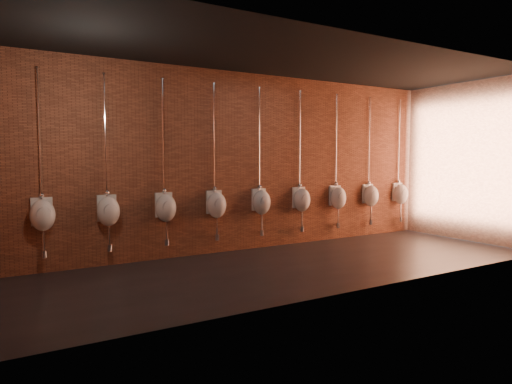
% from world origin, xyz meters
% --- Properties ---
extents(ground, '(8.50, 8.50, 0.00)m').
position_xyz_m(ground, '(0.00, 0.00, 0.00)').
color(ground, black).
rests_on(ground, ground).
extents(room_shell, '(8.54, 3.04, 3.22)m').
position_xyz_m(room_shell, '(0.00, 0.00, 2.01)').
color(room_shell, black).
rests_on(room_shell, ground).
extents(urinal_1, '(0.36, 0.32, 2.71)m').
position_xyz_m(urinal_1, '(-3.46, 1.38, 0.88)').
color(urinal_1, silver).
rests_on(urinal_1, ground).
extents(urinal_2, '(0.36, 0.32, 2.71)m').
position_xyz_m(urinal_2, '(-2.55, 1.38, 0.88)').
color(urinal_2, silver).
rests_on(urinal_2, ground).
extents(urinal_3, '(0.36, 0.32, 2.71)m').
position_xyz_m(urinal_3, '(-1.63, 1.38, 0.88)').
color(urinal_3, silver).
rests_on(urinal_3, ground).
extents(urinal_4, '(0.36, 0.32, 2.71)m').
position_xyz_m(urinal_4, '(-0.72, 1.38, 0.88)').
color(urinal_4, silver).
rests_on(urinal_4, ground).
extents(urinal_5, '(0.36, 0.32, 2.71)m').
position_xyz_m(urinal_5, '(0.20, 1.38, 0.88)').
color(urinal_5, silver).
rests_on(urinal_5, ground).
extents(urinal_6, '(0.36, 0.32, 2.71)m').
position_xyz_m(urinal_6, '(1.11, 1.38, 0.88)').
color(urinal_6, silver).
rests_on(urinal_6, ground).
extents(urinal_7, '(0.36, 0.32, 2.71)m').
position_xyz_m(urinal_7, '(2.03, 1.38, 0.88)').
color(urinal_7, silver).
rests_on(urinal_7, ground).
extents(urinal_8, '(0.36, 0.32, 2.71)m').
position_xyz_m(urinal_8, '(2.94, 1.38, 0.88)').
color(urinal_8, silver).
rests_on(urinal_8, ground).
extents(urinal_9, '(0.36, 0.32, 2.71)m').
position_xyz_m(urinal_9, '(3.85, 1.38, 0.88)').
color(urinal_9, silver).
rests_on(urinal_9, ground).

